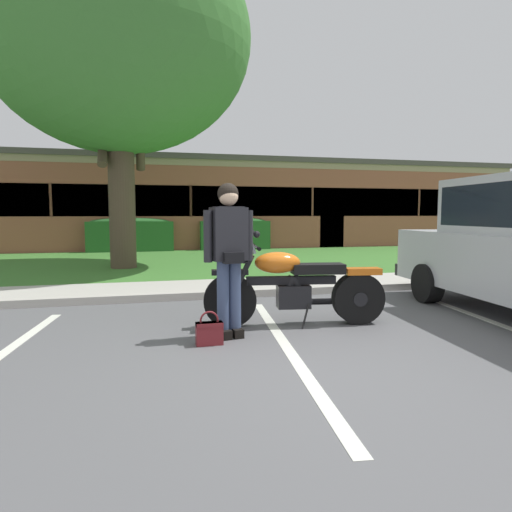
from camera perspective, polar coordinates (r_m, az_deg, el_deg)
The scene contains 12 objects.
ground_plane at distance 4.64m, azimuth 5.29°, elevation -11.90°, with size 140.00×140.00×0.00m, color #565659.
curb_strip at distance 7.51m, azimuth -2.66°, elevation -4.74°, with size 60.00×0.20×0.12m, color #B7B2A8.
concrete_walk at distance 8.33m, azimuth -3.85°, elevation -3.88°, with size 60.00×1.50×0.08m, color #B7B2A8.
grass_lawn at distance 12.95m, azimuth -7.68°, elevation -0.66°, with size 60.00×7.90×0.06m, color #3D752D.
stall_stripe_1 at distance 4.80m, azimuth 3.83°, elevation -11.24°, with size 0.12×4.40×0.01m, color silver.
motorcycle at distance 5.62m, azimuth 5.73°, elevation -3.73°, with size 2.24×0.82×1.26m.
rider_person at distance 4.99m, azimuth -3.43°, elevation 0.96°, with size 0.57×0.34×1.70m.
handbag at distance 4.84m, azimuth -5.88°, elevation -9.37°, with size 0.28×0.13×0.36m.
shade_tree at distance 12.17m, azimuth -16.98°, elevation 24.58°, with size 6.24×6.24×8.10m.
hedge_left at distance 16.62m, azimuth -15.48°, elevation 2.66°, with size 2.94×0.90×1.24m.
hedge_center_left at distance 16.97m, azimuth -2.79°, elevation 2.89°, with size 2.58×0.90×1.24m.
brick_building at distance 22.29m, azimuth -9.79°, elevation 6.27°, with size 27.75×11.59×3.52m.
Camera 1 is at (-1.50, -4.16, 1.37)m, focal length 31.88 mm.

